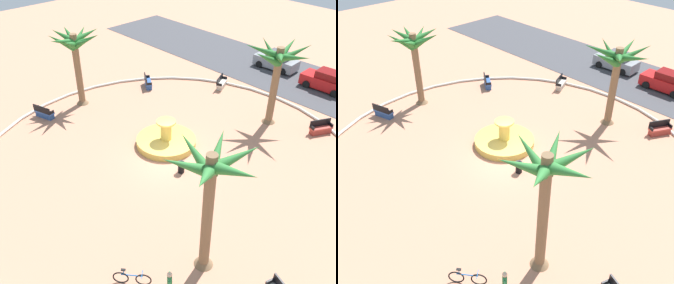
% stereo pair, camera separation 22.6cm
% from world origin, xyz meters
% --- Properties ---
extents(ground_plane, '(80.00, 80.00, 0.00)m').
position_xyz_m(ground_plane, '(0.00, 0.00, 0.00)').
color(ground_plane, tan).
extents(plaza_curb, '(24.14, 24.14, 0.20)m').
position_xyz_m(plaza_curb, '(0.00, 0.00, 0.10)').
color(plaza_curb, silver).
rests_on(plaza_curb, ground).
extents(street_asphalt, '(48.00, 8.00, 0.03)m').
position_xyz_m(street_asphalt, '(0.00, 16.47, 0.01)').
color(street_asphalt, '#424247').
rests_on(street_asphalt, ground).
extents(fountain, '(3.97, 3.97, 1.82)m').
position_xyz_m(fountain, '(-1.36, 1.04, 0.28)').
color(fountain, gold).
rests_on(fountain, ground).
extents(palm_tree_near_fountain, '(4.52, 4.60, 5.93)m').
position_xyz_m(palm_tree_near_fountain, '(1.67, 8.43, 4.40)').
color(palm_tree_near_fountain, brown).
rests_on(palm_tree_near_fountain, ground).
extents(palm_tree_by_curb, '(3.95, 3.80, 6.53)m').
position_xyz_m(palm_tree_by_curb, '(6.87, -4.29, 4.79)').
color(palm_tree_by_curb, brown).
rests_on(palm_tree_by_curb, ground).
extents(palm_tree_mid_plaza, '(4.03, 4.12, 5.87)m').
position_xyz_m(palm_tree_mid_plaza, '(-10.12, 0.12, 4.46)').
color(palm_tree_mid_plaza, brown).
rests_on(palm_tree_mid_plaza, ground).
extents(bench_east, '(1.68, 0.95, 1.00)m').
position_xyz_m(bench_east, '(-10.15, -3.14, 0.35)').
color(bench_east, '#335BA8').
rests_on(bench_east, ground).
extents(bench_west, '(1.08, 1.67, 1.00)m').
position_xyz_m(bench_west, '(-4.34, 10.28, 0.35)').
color(bench_west, beige).
rests_on(bench_west, ground).
extents(bench_southeast, '(1.18, 1.65, 1.00)m').
position_xyz_m(bench_southeast, '(5.02, 9.79, 0.35)').
color(bench_southeast, '#B73D33').
rests_on(bench_southeast, ground).
extents(bench_southwest, '(1.61, 1.31, 1.00)m').
position_xyz_m(bench_southwest, '(-8.77, 5.84, 0.35)').
color(bench_southwest, '#335BA8').
rests_on(bench_southwest, ground).
extents(trash_bin, '(0.46, 0.46, 0.73)m').
position_xyz_m(trash_bin, '(1.41, -0.31, 0.39)').
color(trash_bin, black).
rests_on(trash_bin, ground).
extents(bicycle_red_frame, '(1.35, 1.16, 0.94)m').
position_xyz_m(bicycle_red_frame, '(5.43, -7.35, 0.38)').
color(bicycle_red_frame, black).
rests_on(bicycle_red_frame, ground).
extents(person_cyclist_helmet, '(0.42, 0.39, 1.64)m').
position_xyz_m(person_cyclist_helmet, '(7.02, -6.61, 0.92)').
color(person_cyclist_helmet, '#33333D').
rests_on(person_cyclist_helmet, ground).
extents(parked_car_leftmost, '(4.07, 2.06, 1.67)m').
position_xyz_m(parked_car_leftmost, '(-3.42, 17.07, 0.78)').
color(parked_car_leftmost, gray).
rests_on(parked_car_leftmost, ground).
extents(parked_car_second, '(4.04, 1.99, 1.67)m').
position_xyz_m(parked_car_second, '(1.90, 16.38, 0.78)').
color(parked_car_second, red).
rests_on(parked_car_second, ground).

